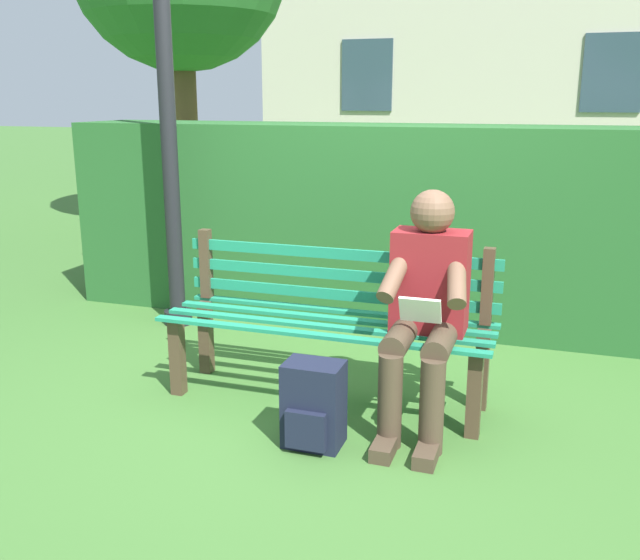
{
  "coord_description": "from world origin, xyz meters",
  "views": [
    {
      "loc": [
        -1.12,
        3.44,
        1.64
      ],
      "look_at": [
        0.0,
        0.1,
        0.72
      ],
      "focal_mm": 39.5,
      "sensor_mm": 36.0,
      "label": 1
    }
  ],
  "objects_px": {
    "backpack": "(314,405)",
    "lamp_post": "(163,36)",
    "person_seated": "(425,304)",
    "park_bench": "(330,318)"
  },
  "relations": [
    {
      "from": "backpack",
      "to": "lamp_post",
      "type": "height_order",
      "value": "lamp_post"
    },
    {
      "from": "lamp_post",
      "to": "person_seated",
      "type": "bearing_deg",
      "value": 152.28
    },
    {
      "from": "backpack",
      "to": "lamp_post",
      "type": "relative_size",
      "value": 0.11
    },
    {
      "from": "park_bench",
      "to": "lamp_post",
      "type": "bearing_deg",
      "value": -31.04
    },
    {
      "from": "backpack",
      "to": "lamp_post",
      "type": "bearing_deg",
      "value": -42.89
    },
    {
      "from": "person_seated",
      "to": "lamp_post",
      "type": "xyz_separation_m",
      "value": [
        2.02,
        -1.06,
        1.39
      ]
    },
    {
      "from": "park_bench",
      "to": "backpack",
      "type": "distance_m",
      "value": 0.64
    },
    {
      "from": "person_seated",
      "to": "lamp_post",
      "type": "relative_size",
      "value": 0.33
    },
    {
      "from": "park_bench",
      "to": "backpack",
      "type": "height_order",
      "value": "park_bench"
    },
    {
      "from": "person_seated",
      "to": "backpack",
      "type": "relative_size",
      "value": 2.86
    }
  ]
}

